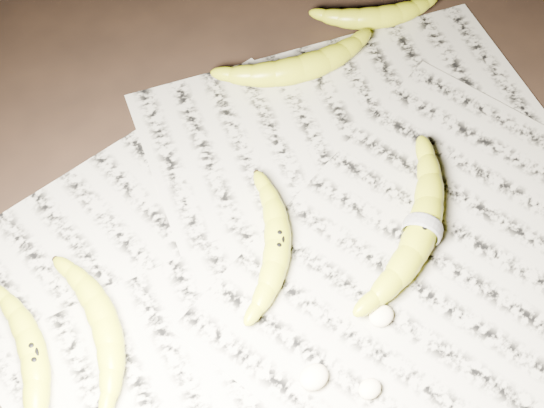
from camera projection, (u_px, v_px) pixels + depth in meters
ground at (280, 258)px, 0.94m from camera, size 3.00×3.00×0.00m
newspaper_patch at (313, 250)px, 0.94m from camera, size 0.90×0.70×0.01m
banana_left_a at (33, 357)px, 0.84m from camera, size 0.10×0.19×0.03m
banana_left_b at (104, 323)px, 0.86m from camera, size 0.10×0.19×0.03m
banana_center at (277, 244)px, 0.92m from camera, size 0.16×0.18×0.03m
banana_taped at (423, 228)px, 0.93m from camera, size 0.24×0.18×0.04m
banana_upper_a at (300, 67)px, 1.08m from camera, size 0.22×0.12×0.04m
banana_upper_b at (379, 16)px, 1.14m from camera, size 0.17×0.13×0.03m
measuring_tape at (423, 228)px, 0.93m from camera, size 0.03×0.05×0.05m
flesh_chunk_a at (314, 376)px, 0.83m from camera, size 0.03×0.03×0.02m
flesh_chunk_b at (370, 387)px, 0.83m from camera, size 0.03×0.02×0.02m
flesh_chunk_c at (382, 314)px, 0.88m from camera, size 0.03×0.03×0.02m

